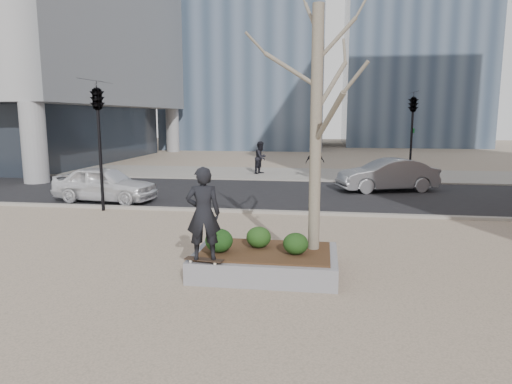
# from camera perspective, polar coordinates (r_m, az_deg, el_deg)

# --- Properties ---
(ground) EXTENTS (120.00, 120.00, 0.00)m
(ground) POSITION_cam_1_polar(r_m,az_deg,el_deg) (10.04, -4.57, -9.71)
(ground) COLOR tan
(ground) RESTS_ON ground
(street) EXTENTS (60.00, 8.00, 0.02)m
(street) POSITION_cam_1_polar(r_m,az_deg,el_deg) (19.63, 1.99, -0.20)
(street) COLOR black
(street) RESTS_ON ground
(far_sidewalk) EXTENTS (60.00, 6.00, 0.02)m
(far_sidewalk) POSITION_cam_1_polar(r_m,az_deg,el_deg) (26.53, 3.70, 2.30)
(far_sidewalk) COLOR gray
(far_sidewalk) RESTS_ON ground
(planter) EXTENTS (3.00, 2.00, 0.45)m
(planter) POSITION_cam_1_polar(r_m,az_deg,el_deg) (9.80, 1.19, -8.77)
(planter) COLOR gray
(planter) RESTS_ON ground
(planter_mulch) EXTENTS (2.70, 1.70, 0.04)m
(planter_mulch) POSITION_cam_1_polar(r_m,az_deg,el_deg) (9.72, 1.19, -7.40)
(planter_mulch) COLOR #382314
(planter_mulch) RESTS_ON planter
(sycamore_tree) EXTENTS (2.80, 2.80, 6.60)m
(sycamore_tree) POSITION_cam_1_polar(r_m,az_deg,el_deg) (9.55, 7.60, 12.38)
(sycamore_tree) COLOR gray
(sycamore_tree) RESTS_ON planter_mulch
(shrub_left) EXTENTS (0.58, 0.58, 0.49)m
(shrub_left) POSITION_cam_1_polar(r_m,az_deg,el_deg) (9.56, -4.65, -6.06)
(shrub_left) COLOR black
(shrub_left) RESTS_ON planter_mulch
(shrub_middle) EXTENTS (0.53, 0.53, 0.45)m
(shrub_middle) POSITION_cam_1_polar(r_m,az_deg,el_deg) (9.86, 0.33, -5.67)
(shrub_middle) COLOR #123511
(shrub_middle) RESTS_ON planter_mulch
(shrub_right) EXTENTS (0.52, 0.52, 0.44)m
(shrub_right) POSITION_cam_1_polar(r_m,az_deg,el_deg) (9.42, 4.98, -6.45)
(shrub_right) COLOR #193410
(shrub_right) RESTS_ON planter_mulch
(skateboard) EXTENTS (0.80, 0.32, 0.08)m
(skateboard) POSITION_cam_1_polar(r_m,az_deg,el_deg) (9.10, -6.49, -8.54)
(skateboard) COLOR black
(skateboard) RESTS_ON planter
(skateboarder) EXTENTS (0.75, 0.58, 1.82)m
(skateboarder) POSITION_cam_1_polar(r_m,az_deg,el_deg) (8.85, -6.60, -2.69)
(skateboarder) COLOR black
(skateboarder) RESTS_ON skateboard
(police_car) EXTENTS (4.19, 2.06, 1.37)m
(police_car) POSITION_cam_1_polar(r_m,az_deg,el_deg) (18.62, -18.37, 0.97)
(police_car) COLOR white
(police_car) RESTS_ON street
(car_silver) EXTENTS (4.58, 2.74, 1.42)m
(car_silver) POSITION_cam_1_polar(r_m,az_deg,el_deg) (21.00, 16.08, 2.06)
(car_silver) COLOR gray
(car_silver) RESTS_ON street
(pedestrian_a) EXTENTS (1.01, 1.11, 1.86)m
(pedestrian_a) POSITION_cam_1_polar(r_m,az_deg,el_deg) (26.35, 0.62, 4.33)
(pedestrian_a) COLOR black
(pedestrian_a) RESTS_ON far_sidewalk
(pedestrian_b) EXTENTS (0.63, 1.04, 1.58)m
(pedestrian_b) POSITION_cam_1_polar(r_m,az_deg,el_deg) (27.03, 7.16, 4.09)
(pedestrian_b) COLOR #485882
(pedestrian_b) RESTS_ON far_sidewalk
(pedestrian_c) EXTENTS (1.07, 0.62, 1.71)m
(pedestrian_c) POSITION_cam_1_polar(r_m,az_deg,el_deg) (24.57, 7.38, 3.71)
(pedestrian_c) COLOR black
(pedestrian_c) RESTS_ON far_sidewalk
(traffic_light_near) EXTENTS (0.60, 2.48, 4.50)m
(traffic_light_near) POSITION_cam_1_polar(r_m,az_deg,el_deg) (16.73, -18.94, 5.36)
(traffic_light_near) COLOR black
(traffic_light_near) RESTS_ON ground
(traffic_light_far) EXTENTS (0.60, 2.48, 4.50)m
(traffic_light_far) POSITION_cam_1_polar(r_m,az_deg,el_deg) (24.25, 18.86, 6.46)
(traffic_light_far) COLOR black
(traffic_light_far) RESTS_ON ground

